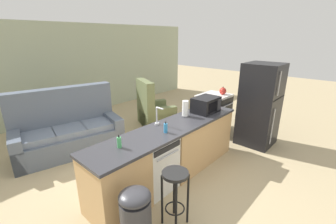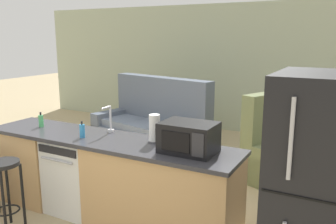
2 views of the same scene
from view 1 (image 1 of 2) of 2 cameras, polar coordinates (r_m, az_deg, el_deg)
ground_plane at (r=3.87m, az=-0.86°, el=-16.77°), size 24.00×24.00×0.00m
wall_back at (r=6.93m, az=-25.65°, el=9.12°), size 10.00×0.06×2.60m
kitchen_counter at (r=3.79m, az=1.62°, el=-10.04°), size 2.94×0.66×0.90m
dishwasher at (r=3.49m, az=-3.76°, el=-12.89°), size 0.58×0.61×0.84m
stove_range at (r=5.66m, az=11.41°, el=-0.09°), size 0.76×0.68×0.90m
refrigerator at (r=5.10m, az=22.28°, el=1.65°), size 0.72×0.73×1.74m
microwave at (r=4.21m, az=9.59°, el=1.85°), size 0.50×0.37×0.28m
sink_faucet at (r=3.55m, az=-2.71°, el=-1.29°), size 0.07×0.17×0.30m
paper_towel_roll at (r=3.94m, az=4.41°, el=0.83°), size 0.14×0.14×0.28m
soap_bottle at (r=3.29m, az=-0.62°, el=-4.06°), size 0.06×0.06×0.18m
dish_soap_bottle at (r=2.93m, az=-12.29°, el=-7.52°), size 0.06×0.06×0.18m
kettle at (r=5.60m, az=13.76°, el=5.22°), size 0.21×0.17×0.19m
bar_stool at (r=2.83m, az=1.82°, el=-18.51°), size 0.32×0.32×0.74m
trash_bin at (r=2.70m, az=-8.15°, el=-25.29°), size 0.35×0.35×0.74m
couch at (r=5.03m, az=-24.06°, el=-4.56°), size 2.15×1.33×1.27m
armchair at (r=5.90m, az=-3.82°, el=-0.00°), size 1.07×1.10×1.20m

